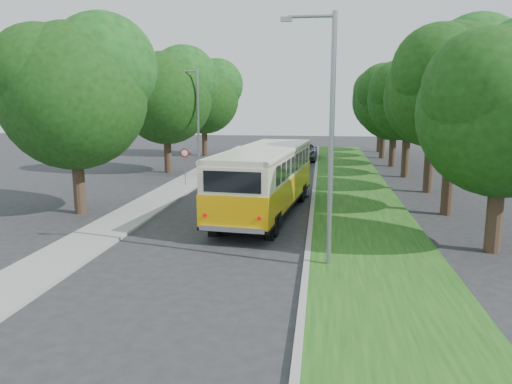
# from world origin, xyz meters

# --- Properties ---
(ground) EXTENTS (120.00, 120.00, 0.00)m
(ground) POSITION_xyz_m (0.00, 0.00, 0.00)
(ground) COLOR #272729
(ground) RESTS_ON ground
(curb) EXTENTS (0.20, 70.00, 0.15)m
(curb) POSITION_xyz_m (3.60, 5.00, 0.07)
(curb) COLOR gray
(curb) RESTS_ON ground
(grass_verge) EXTENTS (4.50, 70.00, 0.13)m
(grass_verge) POSITION_xyz_m (5.95, 5.00, 0.07)
(grass_verge) COLOR #174C14
(grass_verge) RESTS_ON ground
(sidewalk) EXTENTS (2.20, 70.00, 0.12)m
(sidewalk) POSITION_xyz_m (-4.80, 5.00, 0.06)
(sidewalk) COLOR gray
(sidewalk) RESTS_ON ground
(treeline) EXTENTS (24.27, 41.91, 9.46)m
(treeline) POSITION_xyz_m (3.15, 17.99, 5.93)
(treeline) COLOR #332319
(treeline) RESTS_ON ground
(lamppost_near) EXTENTS (1.71, 0.16, 8.00)m
(lamppost_near) POSITION_xyz_m (4.21, -2.50, 4.37)
(lamppost_near) COLOR gray
(lamppost_near) RESTS_ON ground
(lamppost_far) EXTENTS (1.71, 0.16, 7.50)m
(lamppost_far) POSITION_xyz_m (-4.70, 16.00, 4.12)
(lamppost_far) COLOR gray
(lamppost_far) RESTS_ON ground
(warning_sign) EXTENTS (0.56, 0.10, 2.50)m
(warning_sign) POSITION_xyz_m (-4.50, 11.98, 1.71)
(warning_sign) COLOR gray
(warning_sign) RESTS_ON ground
(vintage_bus) EXTENTS (4.04, 11.27, 3.27)m
(vintage_bus) POSITION_xyz_m (1.39, 4.73, 1.64)
(vintage_bus) COLOR #E0A107
(vintage_bus) RESTS_ON ground
(car_silver) EXTENTS (2.30, 4.11, 1.32)m
(car_silver) POSITION_xyz_m (2.33, 11.00, 0.66)
(car_silver) COLOR #B9B8BD
(car_silver) RESTS_ON ground
(car_white) EXTENTS (2.47, 4.64, 1.45)m
(car_white) POSITION_xyz_m (1.33, 15.71, 0.73)
(car_white) COLOR white
(car_white) RESTS_ON ground
(car_blue) EXTENTS (3.00, 5.03, 1.37)m
(car_blue) POSITION_xyz_m (1.41, 21.97, 0.68)
(car_blue) COLOR #131954
(car_blue) RESTS_ON ground
(car_grey) EXTENTS (2.58, 5.50, 1.52)m
(car_grey) POSITION_xyz_m (2.31, 27.61, 0.76)
(car_grey) COLOR slate
(car_grey) RESTS_ON ground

